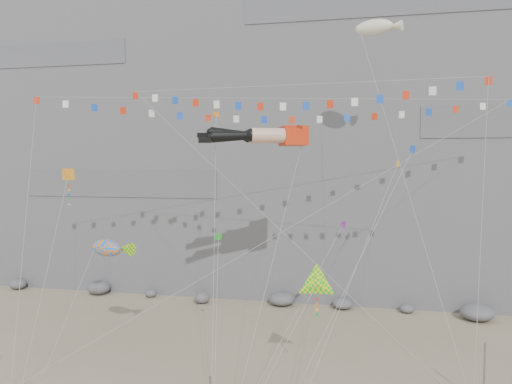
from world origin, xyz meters
TOP-DOWN VIEW (x-y plane):
  - ground at (0.00, 0.00)m, footprint 120.00×120.00m
  - cliff at (0.00, 32.00)m, footprint 80.00×28.00m
  - talus_boulders at (0.00, 17.00)m, footprint 60.00×3.00m
  - anchor_pole_right at (14.80, -1.03)m, footprint 0.12×0.12m
  - legs_kite at (0.56, 5.05)m, footprint 8.24×15.52m
  - flag_banner_upper at (1.18, 7.47)m, footprint 36.02×17.31m
  - flag_banner_lower at (3.07, 3.37)m, footprint 24.72×6.39m
  - harlequin_kite at (-13.36, 1.40)m, footprint 1.73×7.02m
  - fish_windsock at (-10.65, 1.90)m, footprint 4.27×6.00m
  - delta_kite at (5.11, -1.51)m, footprint 4.90×6.66m
  - blimp_windsock at (8.46, 9.63)m, footprint 7.82×13.87m
  - small_kite_a at (-3.38, 5.84)m, footprint 4.08×13.48m
  - small_kite_b at (6.25, 6.50)m, footprint 5.70×12.62m
  - small_kite_c at (-2.10, 1.95)m, footprint 2.80×9.22m
  - small_kite_d at (10.23, 8.26)m, footprint 6.86×16.77m
  - small_kite_e at (10.63, 1.03)m, footprint 7.82×6.79m

SIDE VIEW (x-z plane):
  - ground at x=0.00m, z-range 0.00..0.00m
  - talus_boulders at x=0.00m, z-range 0.00..1.20m
  - anchor_pole_right at x=14.80m, z-range 0.00..3.80m
  - delta_kite at x=5.11m, z-range 1.90..11.78m
  - fish_windsock at x=-10.65m, z-range 3.19..12.62m
  - small_kite_c at x=-2.10m, z-range 2.45..15.10m
  - small_kite_b at x=6.25m, z-range 1.29..17.40m
  - harlequin_kite at x=-13.36m, z-range 5.98..20.60m
  - small_kite_d at x=10.23m, z-range 2.57..24.91m
  - small_kite_e at x=10.63m, z-range 5.83..23.55m
  - legs_kite at x=0.56m, z-range 5.49..26.89m
  - small_kite_a at x=-3.38m, z-range 6.22..28.56m
  - flag_banner_upper at x=1.18m, z-range 5.60..32.83m
  - flag_banner_lower at x=3.07m, z-range 8.04..31.10m
  - blimp_windsock at x=8.46m, z-range 10.62..38.97m
  - cliff at x=0.00m, z-range 0.00..50.00m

